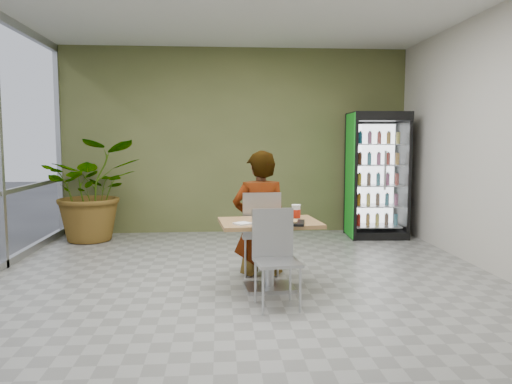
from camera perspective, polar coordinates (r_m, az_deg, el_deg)
ground at (r=5.48m, az=-1.12°, el=-11.12°), size 7.00×7.00×0.00m
room_envelope at (r=5.24m, az=-1.15°, el=5.85°), size 6.00×7.00×3.20m
dining_table at (r=5.37m, az=1.54°, el=-5.56°), size 1.11×0.82×0.75m
chair_far at (r=5.90m, az=0.55°, el=-4.00°), size 0.46×0.47×1.01m
chair_near at (r=4.88m, az=2.18°, el=-6.56°), size 0.46×0.47×0.94m
seated_woman at (r=5.96m, az=0.46°, el=-3.86°), size 0.68×0.45×1.79m
pizza_plate at (r=5.43m, az=1.07°, el=-2.98°), size 0.30×0.29×0.03m
soda_cup at (r=5.35m, az=4.60°, el=-2.40°), size 0.10×0.10×0.17m
napkin_stack at (r=5.10m, az=-1.52°, el=-3.63°), size 0.21×0.21×0.02m
cafeteria_tray at (r=5.15m, az=3.07°, el=-3.51°), size 0.49×0.40×0.03m
beverage_fridge at (r=8.53m, az=13.68°, el=1.89°), size 0.98×0.78×2.07m
potted_plant at (r=8.41m, az=-18.17°, el=0.21°), size 1.76×1.62×1.63m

